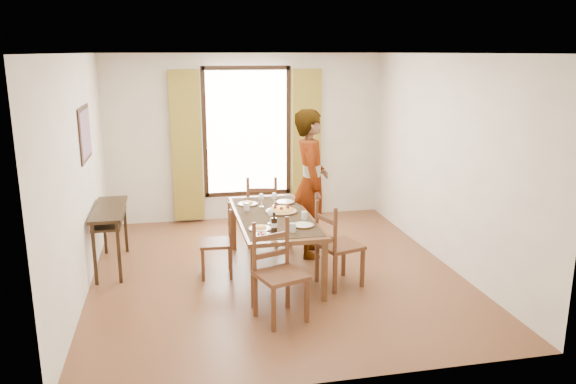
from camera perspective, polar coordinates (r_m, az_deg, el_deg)
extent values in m
plane|color=#552E1A|center=(7.20, -1.31, -8.12)|extent=(5.00, 5.00, 0.00)
cube|color=silver|center=(9.24, -4.21, 5.52)|extent=(4.50, 0.10, 2.70)
cube|color=silver|center=(4.45, 4.51, -3.89)|extent=(4.50, 0.10, 2.70)
cube|color=silver|center=(6.78, -20.43, 1.53)|extent=(0.10, 5.00, 2.70)
cube|color=silver|center=(7.54, 15.72, 3.08)|extent=(0.10, 5.00, 2.70)
cube|color=white|center=(6.67, -1.44, 14.08)|extent=(4.50, 5.00, 0.04)
cube|color=white|center=(9.19, -4.19, 6.11)|extent=(1.30, 0.04, 2.00)
cube|color=olive|center=(9.09, -10.27, 4.55)|extent=(0.48, 0.10, 2.40)
cube|color=olive|center=(9.35, 1.86, 5.03)|extent=(0.48, 0.10, 2.40)
cube|color=black|center=(7.30, -19.94, 5.60)|extent=(0.02, 0.86, 0.66)
cube|color=red|center=(7.29, -19.86, 5.61)|extent=(0.01, 0.76, 0.56)
cube|color=black|center=(7.46, -17.74, -1.68)|extent=(0.38, 1.20, 0.04)
cube|color=black|center=(7.49, -17.68, -2.56)|extent=(0.34, 1.10, 0.03)
cube|color=black|center=(7.07, -19.06, -6.04)|extent=(0.04, 0.04, 0.76)
cube|color=black|center=(8.11, -18.15, -3.41)|extent=(0.04, 0.04, 0.76)
cube|color=black|center=(7.04, -16.79, -5.95)|extent=(0.04, 0.04, 0.76)
cube|color=black|center=(8.08, -16.18, -3.32)|extent=(0.04, 0.04, 0.76)
cube|color=brown|center=(6.95, -1.47, -2.60)|extent=(0.91, 2.01, 0.05)
cube|color=black|center=(6.94, -1.47, -2.37)|extent=(0.84, 1.85, 0.01)
cube|color=brown|center=(6.14, -3.52, -8.65)|extent=(0.06, 0.06, 0.70)
cube|color=brown|center=(7.90, -5.53, -3.43)|extent=(0.06, 0.06, 0.70)
cube|color=brown|center=(6.29, 3.73, -8.08)|extent=(0.06, 0.06, 0.70)
cube|color=brown|center=(8.02, 0.13, -3.10)|extent=(0.06, 0.06, 0.70)
cube|color=#5A2F1E|center=(7.01, -7.32, -5.17)|extent=(0.42, 0.42, 0.04)
cube|color=#5A2F1E|center=(7.24, -8.65, -6.36)|extent=(0.04, 0.04, 0.42)
cube|color=#5A2F1E|center=(7.24, -5.95, -6.26)|extent=(0.04, 0.04, 0.42)
cube|color=#5A2F1E|center=(6.92, -8.64, -7.33)|extent=(0.04, 0.04, 0.42)
cube|color=#5A2F1E|center=(6.93, -5.82, -7.22)|extent=(0.04, 0.04, 0.42)
cube|color=#5A2F1E|center=(7.10, -5.97, -2.87)|extent=(0.03, 0.03, 0.47)
cube|color=#5A2F1E|center=(6.78, -5.83, -3.70)|extent=(0.03, 0.03, 0.47)
cube|color=#5A2F1E|center=(6.97, -5.88, -4.02)|extent=(0.04, 0.34, 0.05)
cube|color=#5A2F1E|center=(6.92, -5.92, -2.68)|extent=(0.04, 0.34, 0.05)
cube|color=#5A2F1E|center=(8.13, -2.63, -1.89)|extent=(0.52, 0.52, 0.04)
cube|color=#5A2F1E|center=(8.39, -1.27, -3.11)|extent=(0.04, 0.04, 0.48)
cube|color=#5A2F1E|center=(8.02, -1.25, -3.93)|extent=(0.04, 0.04, 0.48)
cube|color=#5A2F1E|center=(8.39, -3.92, -3.13)|extent=(0.04, 0.04, 0.48)
cube|color=#5A2F1E|center=(8.02, -4.02, -3.94)|extent=(0.04, 0.04, 0.48)
cube|color=#5A2F1E|center=(7.86, -1.26, -0.41)|extent=(0.04, 0.04, 0.54)
cube|color=#5A2F1E|center=(7.87, -4.09, -0.43)|extent=(0.04, 0.04, 0.54)
cube|color=#5A2F1E|center=(7.89, -2.67, -1.17)|extent=(0.39, 0.10, 0.05)
cube|color=#5A2F1E|center=(7.84, -2.68, 0.19)|extent=(0.39, 0.10, 0.05)
cube|color=#5A2F1E|center=(5.82, -0.73, -8.46)|extent=(0.58, 0.58, 0.04)
cube|color=#5A2F1E|center=(5.67, -1.48, -11.79)|extent=(0.04, 0.04, 0.49)
cube|color=#5A2F1E|center=(5.99, -3.33, -10.36)|extent=(0.04, 0.04, 0.49)
cube|color=#5A2F1E|center=(5.85, 1.94, -10.93)|extent=(0.04, 0.04, 0.49)
cube|color=#5A2F1E|center=(6.16, -0.04, -9.61)|extent=(0.04, 0.04, 0.49)
cube|color=#5A2F1E|center=(5.80, -3.45, -5.66)|extent=(0.04, 0.04, 0.54)
cube|color=#5A2F1E|center=(5.98, -0.09, -5.03)|extent=(0.04, 0.04, 0.54)
cube|color=#5A2F1E|center=(5.92, -1.74, -6.34)|extent=(0.38, 0.15, 0.05)
cube|color=#5A2F1E|center=(5.86, -1.75, -4.54)|extent=(0.38, 0.15, 0.05)
cube|color=#5A2F1E|center=(6.70, 5.29, -5.46)|extent=(0.57, 0.57, 0.04)
cube|color=#5A2F1E|center=(6.74, 7.57, -7.59)|extent=(0.04, 0.04, 0.49)
cube|color=#5A2F1E|center=(6.53, 4.80, -8.25)|extent=(0.04, 0.04, 0.49)
cube|color=#5A2F1E|center=(7.04, 5.66, -6.60)|extent=(0.04, 0.04, 0.49)
cube|color=#5A2F1E|center=(6.83, 2.96, -7.19)|extent=(0.04, 0.04, 0.49)
cube|color=#5A2F1E|center=(6.35, 4.82, -3.98)|extent=(0.04, 0.04, 0.54)
cube|color=#5A2F1E|center=(6.66, 2.93, -3.08)|extent=(0.04, 0.04, 0.54)
cube|color=#5A2F1E|center=(6.53, 3.84, -4.42)|extent=(0.14, 0.38, 0.05)
cube|color=#5A2F1E|center=(6.48, 3.86, -2.79)|extent=(0.14, 0.38, 0.05)
imported|color=gray|center=(7.54, 2.34, 0.86)|extent=(0.89, 0.73, 2.00)
cylinder|color=silver|center=(6.74, 1.65, -2.42)|extent=(0.07, 0.07, 0.10)
cylinder|color=silver|center=(7.14, -4.25, -1.49)|extent=(0.07, 0.07, 0.10)
cylinder|color=silver|center=(6.29, 0.47, -3.64)|extent=(0.07, 0.07, 0.10)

